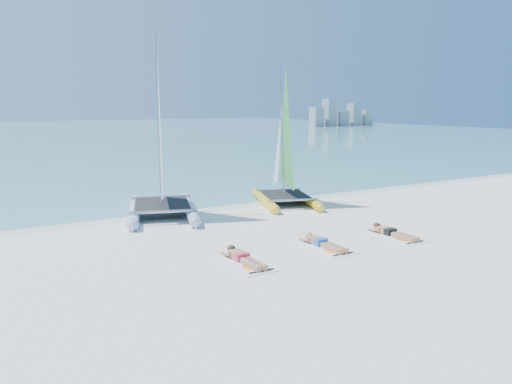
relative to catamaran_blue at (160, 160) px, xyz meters
The scene contains 12 objects.
ground 6.08m from the catamaran_blue, 66.53° to the right, with size 140.00×140.00×0.00m, color white.
sea 57.82m from the catamaran_blue, 87.74° to the left, with size 140.00×115.00×0.01m, color #72B5BE.
wet_sand_strip 3.05m from the catamaran_blue, ahead, with size 140.00×1.40×0.01m, color silver.
distant_skyline 79.72m from the catamaran_blue, 45.38° to the left, with size 14.00×2.00×5.00m.
catamaran_blue is the anchor object (origin of this frame).
catamaran_yellow 5.19m from the catamaran_blue, ahead, with size 3.35×4.73×5.86m.
towel_a 6.85m from the catamaran_blue, 91.35° to the right, with size 1.00×1.85×0.02m, color white.
sunbather_a 6.64m from the catamaran_blue, 91.39° to the right, with size 0.37×1.73×0.26m.
towel_b 7.20m from the catamaran_blue, 69.18° to the right, with size 1.00×1.85×0.02m, color white.
sunbather_b 7.00m from the catamaran_blue, 68.60° to the right, with size 0.37×1.73×0.26m.
towel_c 8.55m from the catamaran_blue, 52.96° to the right, with size 1.00×1.85×0.02m, color white.
sunbather_c 8.37m from the catamaran_blue, 52.15° to the right, with size 0.37×1.73×0.26m.
Camera 1 is at (-8.36, -11.84, 3.96)m, focal length 35.00 mm.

